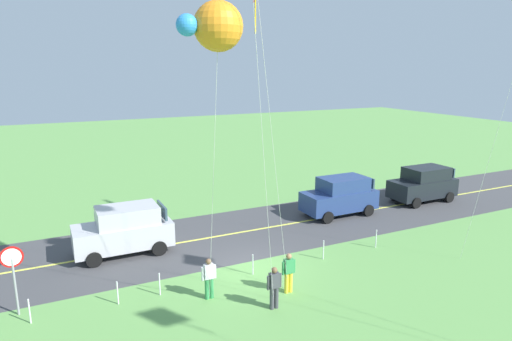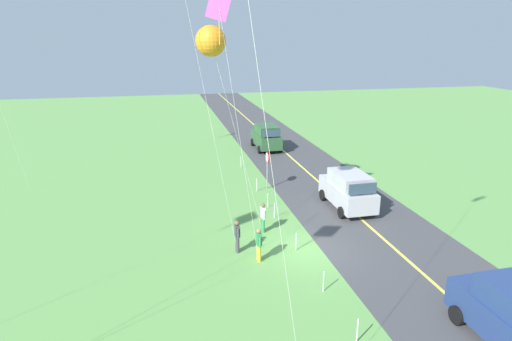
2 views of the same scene
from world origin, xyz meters
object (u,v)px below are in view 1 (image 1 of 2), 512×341
object	(u,v)px
kite_yellow_high	(216,26)
person_child_watcher	(209,277)
car_suv_foreground	(124,230)
car_parked_west_near	(340,196)
stop_sign	(13,267)
person_adult_companion	(274,286)
person_adult_near	(289,272)
car_parked_west_far	(423,184)

from	to	relation	value
kite_yellow_high	person_child_watcher	bearing A→B (deg)	-100.47
car_suv_foreground	kite_yellow_high	distance (m)	11.79
car_suv_foreground	person_child_watcher	world-z (taller)	car_suv_foreground
car_suv_foreground	car_parked_west_near	size ratio (longest dim) A/B	1.00
stop_sign	kite_yellow_high	xyz separation A→B (m)	(-5.98, 4.26, 7.79)
car_suv_foreground	person_adult_companion	bearing A→B (deg)	117.97
car_parked_west_near	person_adult_near	xyz separation A→B (m)	(7.39, 6.80, -0.29)
person_adult_near	person_child_watcher	xyz separation A→B (m)	(2.90, -0.90, 0.00)
car_parked_west_near	person_child_watcher	distance (m)	11.87
kite_yellow_high	person_adult_near	bearing A→B (deg)	-155.95
car_suv_foreground	kite_yellow_high	world-z (taller)	kite_yellow_high
car_suv_foreground	person_adult_near	world-z (taller)	car_suv_foreground
stop_sign	person_adult_near	distance (m)	9.77
stop_sign	person_child_watcher	size ratio (longest dim) A/B	1.60
person_adult_near	person_child_watcher	world-z (taller)	same
car_suv_foreground	person_child_watcher	size ratio (longest dim) A/B	2.75
car_parked_west_near	car_parked_west_far	xyz separation A→B (m)	(-6.48, 0.11, 0.00)
car_parked_west_near	person_adult_near	world-z (taller)	car_parked_west_near
person_adult_near	car_suv_foreground	bearing A→B (deg)	-167.47
car_suv_foreground	person_child_watcher	xyz separation A→B (m)	(-2.07, 5.69, -0.29)
stop_sign	person_adult_companion	distance (m)	9.06
person_adult_near	kite_yellow_high	size ratio (longest dim) A/B	0.16
person_child_watcher	kite_yellow_high	world-z (taller)	kite_yellow_high
person_child_watcher	kite_yellow_high	size ratio (longest dim) A/B	0.16
stop_sign	person_adult_companion	size ratio (longest dim) A/B	1.60
person_adult_near	kite_yellow_high	distance (m)	9.46
car_parked_west_far	kite_yellow_high	world-z (taller)	kite_yellow_high
person_child_watcher	car_suv_foreground	bearing A→B (deg)	109.88
car_parked_west_far	kite_yellow_high	xyz separation A→B (m)	(17.22, 8.18, 8.44)
person_child_watcher	kite_yellow_high	bearing A→B (deg)	-100.59
car_parked_west_far	person_adult_companion	distance (m)	16.70
person_child_watcher	stop_sign	bearing A→B (deg)	163.72
car_parked_west_near	person_adult_companion	xyz separation A→B (m)	(8.45, 7.59, -0.29)
car_parked_west_near	kite_yellow_high	world-z (taller)	kite_yellow_high
car_parked_west_near	person_adult_companion	world-z (taller)	car_parked_west_near
kite_yellow_high	car_suv_foreground	bearing A→B (deg)	-78.62
person_adult_near	person_adult_companion	bearing A→B (deg)	-77.44
car_suv_foreground	car_parked_west_near	bearing A→B (deg)	-179.03
person_adult_companion	kite_yellow_high	world-z (taller)	kite_yellow_high
person_adult_companion	kite_yellow_high	bearing A→B (deg)	-57.15
person_adult_near	kite_yellow_high	bearing A→B (deg)	-90.46
car_parked_west_far	car_parked_west_near	bearing A→B (deg)	-1.01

